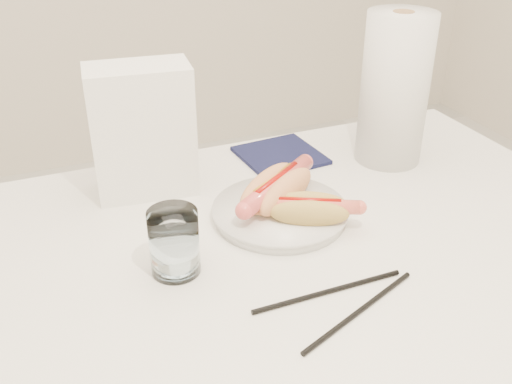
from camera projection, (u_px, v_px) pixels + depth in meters
name	position (u px, v px, depth m)	size (l,w,h in m)	color
table	(266.00, 293.00, 0.89)	(1.20, 0.80, 0.75)	white
plate	(280.00, 214.00, 0.95)	(0.21, 0.21, 0.02)	white
hotdog_left	(277.00, 189.00, 0.96)	(0.17, 0.15, 0.05)	#EF9C5F
hotdog_right	(309.00, 209.00, 0.91)	(0.15, 0.11, 0.04)	tan
water_glass	(174.00, 242.00, 0.81)	(0.07, 0.07, 0.10)	white
chopstick_near	(328.00, 291.00, 0.79)	(0.01, 0.01, 0.22)	black
chopstick_far	(360.00, 311.00, 0.76)	(0.01, 0.01, 0.22)	black
napkin_box	(143.00, 131.00, 0.99)	(0.17, 0.09, 0.22)	white
navy_napkin	(280.00, 155.00, 1.15)	(0.15, 0.15, 0.01)	#101333
paper_towel_roll	(395.00, 89.00, 1.08)	(0.12, 0.12, 0.28)	silver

